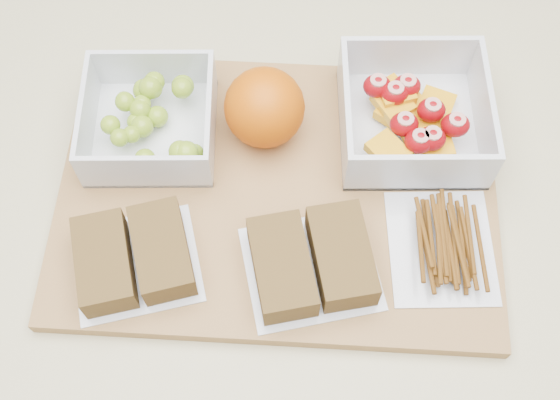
{
  "coord_description": "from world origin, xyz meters",
  "views": [
    {
      "loc": [
        -0.0,
        -0.31,
        1.51
      ],
      "look_at": [
        -0.0,
        -0.01,
        0.93
      ],
      "focal_mm": 45.0,
      "sensor_mm": 36.0,
      "label": 1
    }
  ],
  "objects_px": {
    "grape_container": "(152,119)",
    "fruit_container": "(412,117)",
    "orange": "(264,108)",
    "sandwich_bag_left": "(134,257)",
    "sandwich_bag_center": "(312,262)",
    "cutting_board": "(278,192)",
    "pretzel_bag": "(443,242)"
  },
  "relations": [
    {
      "from": "cutting_board",
      "to": "sandwich_bag_center",
      "type": "height_order",
      "value": "sandwich_bag_center"
    },
    {
      "from": "orange",
      "to": "cutting_board",
      "type": "bearing_deg",
      "value": -79.56
    },
    {
      "from": "orange",
      "to": "sandwich_bag_left",
      "type": "height_order",
      "value": "orange"
    },
    {
      "from": "cutting_board",
      "to": "orange",
      "type": "distance_m",
      "value": 0.08
    },
    {
      "from": "orange",
      "to": "sandwich_bag_center",
      "type": "bearing_deg",
      "value": -74.33
    },
    {
      "from": "orange",
      "to": "sandwich_bag_left",
      "type": "bearing_deg",
      "value": -128.83
    },
    {
      "from": "grape_container",
      "to": "sandwich_bag_left",
      "type": "height_order",
      "value": "grape_container"
    },
    {
      "from": "grape_container",
      "to": "orange",
      "type": "height_order",
      "value": "orange"
    },
    {
      "from": "cutting_board",
      "to": "fruit_container",
      "type": "distance_m",
      "value": 0.15
    },
    {
      "from": "cutting_board",
      "to": "orange",
      "type": "xyz_separation_m",
      "value": [
        -0.01,
        0.07,
        0.05
      ]
    },
    {
      "from": "fruit_container",
      "to": "pretzel_bag",
      "type": "height_order",
      "value": "fruit_container"
    },
    {
      "from": "orange",
      "to": "pretzel_bag",
      "type": "bearing_deg",
      "value": -38.73
    },
    {
      "from": "sandwich_bag_center",
      "to": "grape_container",
      "type": "bearing_deg",
      "value": 135.67
    },
    {
      "from": "grape_container",
      "to": "sandwich_bag_left",
      "type": "xyz_separation_m",
      "value": [
        -0.01,
        -0.14,
        -0.01
      ]
    },
    {
      "from": "pretzel_bag",
      "to": "orange",
      "type": "bearing_deg",
      "value": 141.27
    },
    {
      "from": "grape_container",
      "to": "sandwich_bag_center",
      "type": "bearing_deg",
      "value": -44.33
    },
    {
      "from": "orange",
      "to": "sandwich_bag_left",
      "type": "distance_m",
      "value": 0.19
    },
    {
      "from": "fruit_container",
      "to": "sandwich_bag_left",
      "type": "bearing_deg",
      "value": -151.11
    },
    {
      "from": "cutting_board",
      "to": "orange",
      "type": "bearing_deg",
      "value": 104.07
    },
    {
      "from": "grape_container",
      "to": "sandwich_bag_left",
      "type": "bearing_deg",
      "value": -92.3
    },
    {
      "from": "fruit_container",
      "to": "orange",
      "type": "xyz_separation_m",
      "value": [
        -0.14,
        0.0,
        0.02
      ]
    },
    {
      "from": "fruit_container",
      "to": "sandwich_bag_center",
      "type": "relative_size",
      "value": 1.04
    },
    {
      "from": "grape_container",
      "to": "pretzel_bag",
      "type": "height_order",
      "value": "grape_container"
    },
    {
      "from": "grape_container",
      "to": "fruit_container",
      "type": "relative_size",
      "value": 0.89
    },
    {
      "from": "grape_container",
      "to": "sandwich_bag_center",
      "type": "relative_size",
      "value": 0.93
    },
    {
      "from": "grape_container",
      "to": "cutting_board",
      "type": "bearing_deg",
      "value": -27.99
    },
    {
      "from": "grape_container",
      "to": "orange",
      "type": "bearing_deg",
      "value": 0.55
    },
    {
      "from": "sandwich_bag_center",
      "to": "orange",
      "type": "bearing_deg",
      "value": 105.67
    },
    {
      "from": "cutting_board",
      "to": "sandwich_bag_center",
      "type": "relative_size",
      "value": 3.12
    },
    {
      "from": "grape_container",
      "to": "fruit_container",
      "type": "height_order",
      "value": "fruit_container"
    },
    {
      "from": "grape_container",
      "to": "fruit_container",
      "type": "bearing_deg",
      "value": 0.06
    },
    {
      "from": "cutting_board",
      "to": "sandwich_bag_left",
      "type": "relative_size",
      "value": 3.23
    }
  ]
}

